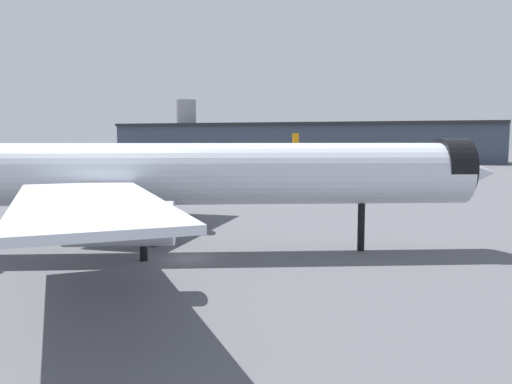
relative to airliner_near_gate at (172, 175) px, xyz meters
name	(u,v)px	position (x,y,z in m)	size (l,w,h in m)	color
ground	(186,258)	(2.12, -1.45, -7.07)	(900.00, 900.00, 0.00)	#56565B
airliner_near_gate	(172,175)	(0.00, 0.00, 0.00)	(56.27, 50.52, 16.06)	silver
airliner_far_taxiway	(276,155)	(-26.20, 104.24, -1.89)	(37.53, 41.36, 11.76)	silver
terminal_building	(293,141)	(-46.27, 186.07, 1.63)	(172.49, 36.45, 28.45)	#3D4756
service_truck_front	(112,195)	(-25.91, 25.80, -5.48)	(5.94, 4.56, 3.00)	black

